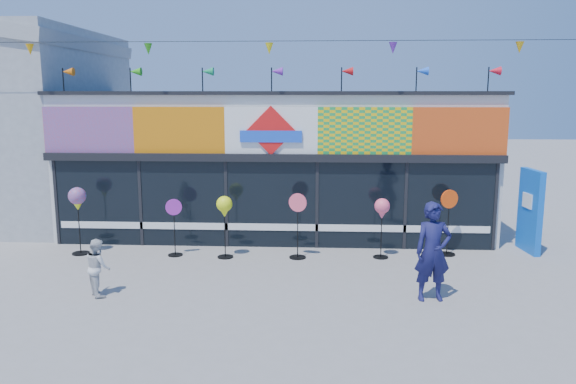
# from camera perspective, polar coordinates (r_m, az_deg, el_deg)

# --- Properties ---
(ground) EXTENTS (80.00, 80.00, 0.00)m
(ground) POSITION_cam_1_polar(r_m,az_deg,el_deg) (11.83, -3.04, -10.01)
(ground) COLOR gray
(ground) RESTS_ON ground
(kite_shop) EXTENTS (16.00, 5.70, 5.31)m
(kite_shop) POSITION_cam_1_polar(r_m,az_deg,el_deg) (17.15, -1.02, 3.31)
(kite_shop) COLOR silver
(kite_shop) RESTS_ON ground
(blue_sign) EXTENTS (0.27, 1.08, 2.14)m
(blue_sign) POSITION_cam_1_polar(r_m,az_deg,el_deg) (15.67, 23.38, -1.76)
(blue_sign) COLOR blue
(blue_sign) RESTS_ON ground
(spinner_0) EXTENTS (0.44, 0.44, 1.72)m
(spinner_0) POSITION_cam_1_polar(r_m,az_deg,el_deg) (15.05, -20.60, -0.85)
(spinner_0) COLOR black
(spinner_0) RESTS_ON ground
(spinner_1) EXTENTS (0.40, 0.37, 1.45)m
(spinner_1) POSITION_cam_1_polar(r_m,az_deg,el_deg) (14.36, -11.47, -3.39)
(spinner_1) COLOR black
(spinner_1) RESTS_ON ground
(spinner_2) EXTENTS (0.39, 0.39, 1.56)m
(spinner_2) POSITION_cam_1_polar(r_m,az_deg,el_deg) (13.89, -6.48, -1.68)
(spinner_2) COLOR black
(spinner_2) RESTS_ON ground
(spinner_3) EXTENTS (0.45, 0.42, 1.63)m
(spinner_3) POSITION_cam_1_polar(r_m,az_deg,el_deg) (13.85, 0.99, -3.28)
(spinner_3) COLOR black
(spinner_3) RESTS_ON ground
(spinner_4) EXTENTS (0.38, 0.38, 1.50)m
(spinner_4) POSITION_cam_1_polar(r_m,az_deg,el_deg) (13.99, 9.53, -1.86)
(spinner_4) COLOR black
(spinner_4) RESTS_ON ground
(spinner_5) EXTENTS (0.46, 0.43, 1.68)m
(spinner_5) POSITION_cam_1_polar(r_m,az_deg,el_deg) (14.68, 15.97, -2.82)
(spinner_5) COLOR black
(spinner_5) RESTS_ON ground
(adult_man) EXTENTS (0.77, 0.55, 1.97)m
(adult_man) POSITION_cam_1_polar(r_m,az_deg,el_deg) (11.40, 14.51, -5.89)
(adult_man) COLOR #161747
(adult_man) RESTS_ON ground
(child) EXTENTS (0.60, 0.65, 1.17)m
(child) POSITION_cam_1_polar(r_m,az_deg,el_deg) (12.05, -18.74, -7.24)
(child) COLOR silver
(child) RESTS_ON ground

